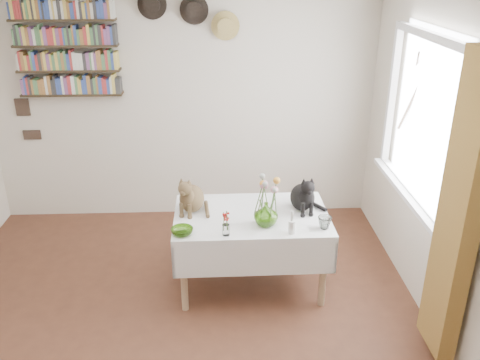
{
  "coord_description": "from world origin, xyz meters",
  "views": [
    {
      "loc": [
        0.37,
        -2.95,
        2.66
      ],
      "look_at": [
        0.53,
        0.72,
        1.05
      ],
      "focal_mm": 38.0,
      "sensor_mm": 36.0,
      "label": 1
    }
  ],
  "objects_px": {
    "flower_vase": "(266,214)",
    "dining_table": "(251,232)",
    "tabby_cat": "(192,192)",
    "bookshelf_unit": "(67,49)",
    "black_cat": "(303,191)"
  },
  "relations": [
    {
      "from": "tabby_cat",
      "to": "flower_vase",
      "type": "height_order",
      "value": "tabby_cat"
    },
    {
      "from": "flower_vase",
      "to": "dining_table",
      "type": "bearing_deg",
      "value": 118.58
    },
    {
      "from": "flower_vase",
      "to": "bookshelf_unit",
      "type": "xyz_separation_m",
      "value": [
        -1.83,
        1.53,
        1.05
      ]
    },
    {
      "from": "tabby_cat",
      "to": "black_cat",
      "type": "xyz_separation_m",
      "value": [
        0.94,
        -0.01,
        -0.0
      ]
    },
    {
      "from": "dining_table",
      "to": "tabby_cat",
      "type": "xyz_separation_m",
      "value": [
        -0.5,
        0.1,
        0.34
      ]
    },
    {
      "from": "tabby_cat",
      "to": "bookshelf_unit",
      "type": "bearing_deg",
      "value": 155.21
    },
    {
      "from": "tabby_cat",
      "to": "bookshelf_unit",
      "type": "relative_size",
      "value": 0.35
    },
    {
      "from": "tabby_cat",
      "to": "flower_vase",
      "type": "relative_size",
      "value": 1.73
    },
    {
      "from": "black_cat",
      "to": "tabby_cat",
      "type": "bearing_deg",
      "value": 170.35
    },
    {
      "from": "bookshelf_unit",
      "to": "flower_vase",
      "type": "bearing_deg",
      "value": -39.9
    },
    {
      "from": "bookshelf_unit",
      "to": "tabby_cat",
      "type": "bearing_deg",
      "value": -45.26
    },
    {
      "from": "flower_vase",
      "to": "black_cat",
      "type": "bearing_deg",
      "value": 39.54
    },
    {
      "from": "tabby_cat",
      "to": "dining_table",
      "type": "bearing_deg",
      "value": 9.07
    },
    {
      "from": "tabby_cat",
      "to": "flower_vase",
      "type": "bearing_deg",
      "value": -5.29
    },
    {
      "from": "dining_table",
      "to": "bookshelf_unit",
      "type": "relative_size",
      "value": 1.3
    }
  ]
}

